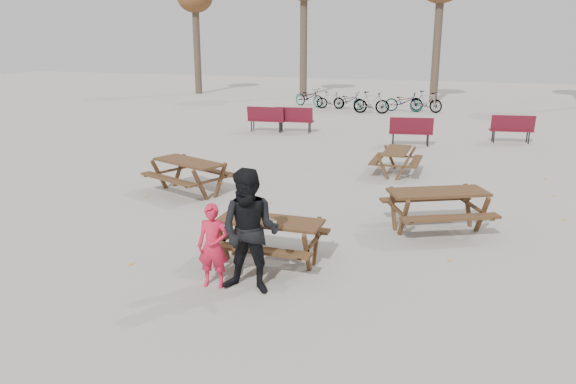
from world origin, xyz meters
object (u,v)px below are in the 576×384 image
(picnic_table_east, at_px, (437,211))
(child, at_px, (213,246))
(food_tray, at_px, (271,222))
(soda_bottle, at_px, (268,218))
(picnic_table_north, at_px, (189,177))
(adult, at_px, (250,232))
(picnic_table_far, at_px, (396,162))
(main_picnic_table, at_px, (270,230))

(picnic_table_east, bearing_deg, child, -156.21)
(food_tray, bearing_deg, soda_bottle, 156.49)
(picnic_table_east, height_order, picnic_table_north, picnic_table_east)
(adult, height_order, picnic_table_east, adult)
(food_tray, distance_m, picnic_table_far, 7.33)
(food_tray, distance_m, picnic_table_east, 3.76)
(soda_bottle, height_order, picnic_table_north, soda_bottle)
(soda_bottle, relative_size, child, 0.13)
(adult, distance_m, picnic_table_north, 5.88)
(adult, xyz_separation_m, picnic_table_far, (1.12, 8.24, -0.62))
(food_tray, distance_m, picnic_table_north, 5.08)
(adult, distance_m, picnic_table_far, 8.34)
(soda_bottle, height_order, adult, adult)
(main_picnic_table, distance_m, adult, 1.23)
(picnic_table_east, bearing_deg, food_tray, -159.29)
(food_tray, distance_m, adult, 1.03)
(adult, bearing_deg, picnic_table_far, 80.96)
(child, xyz_separation_m, picnic_table_far, (1.74, 8.24, -0.32))
(food_tray, height_order, soda_bottle, soda_bottle)
(main_picnic_table, xyz_separation_m, picnic_table_east, (2.63, 2.57, -0.17))
(soda_bottle, distance_m, adult, 1.05)
(main_picnic_table, relative_size, soda_bottle, 10.59)
(main_picnic_table, height_order, food_tray, food_tray)
(soda_bottle, relative_size, picnic_table_far, 0.11)
(main_picnic_table, relative_size, child, 1.34)
(main_picnic_table, height_order, picnic_table_north, picnic_table_north)
(food_tray, relative_size, picnic_table_east, 0.09)
(adult, distance_m, picnic_table_east, 4.54)
(main_picnic_table, distance_m, soda_bottle, 0.29)
(food_tray, bearing_deg, picnic_table_far, 80.95)
(soda_bottle, height_order, picnic_table_east, soda_bottle)
(food_tray, distance_m, soda_bottle, 0.09)
(main_picnic_table, xyz_separation_m, picnic_table_north, (-3.41, 3.52, -0.18))
(main_picnic_table, relative_size, picnic_table_east, 0.93)
(main_picnic_table, bearing_deg, picnic_table_east, 44.24)
(food_tray, relative_size, soda_bottle, 1.06)
(soda_bottle, bearing_deg, picnic_table_east, 45.71)
(picnic_table_far, bearing_deg, child, 168.55)
(adult, relative_size, picnic_table_east, 1.01)
(child, relative_size, picnic_table_east, 0.70)
(food_tray, relative_size, adult, 0.09)
(child, bearing_deg, picnic_table_east, 40.92)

